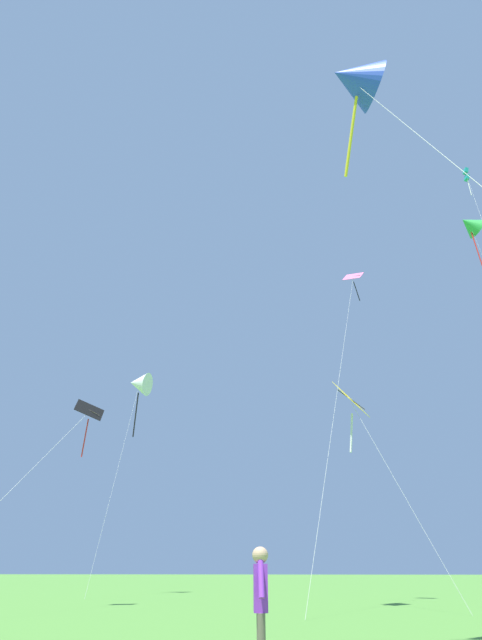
# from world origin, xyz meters

# --- Properties ---
(kite_green_small) EXTENTS (3.01, 9.52, 28.64)m
(kite_green_small) POSITION_xyz_m (14.44, 41.29, 27.46)
(kite_green_small) COLOR green
(kite_green_small) RESTS_ON ground_plane
(kite_blue_delta) EXTENTS (4.33, 7.76, 13.33)m
(kite_blue_delta) POSITION_xyz_m (2.07, 9.26, 12.54)
(kite_blue_delta) COLOR blue
(kite_blue_delta) RESTS_ON ground_plane
(kite_black_large) EXTENTS (1.52, 11.04, 8.68)m
(kite_black_large) POSITION_xyz_m (-9.42, 22.98, 7.59)
(kite_black_large) COLOR black
(kite_black_large) RESTS_ON ground_plane
(kite_white_distant) EXTENTS (1.84, 7.22, 14.50)m
(kite_white_distant) POSITION_xyz_m (-11.28, 37.08, 13.55)
(kite_white_distant) COLOR white
(kite_white_distant) RESTS_ON ground_plane
(kite_pink_low) EXTENTS (3.91, 10.96, 17.18)m
(kite_pink_low) POSITION_xyz_m (3.22, 27.69, 15.44)
(kite_pink_low) COLOR pink
(kite_pink_low) RESTS_ON ground_plane
(kite_yellow_diamond) EXTENTS (3.99, 5.31, 9.40)m
(kite_yellow_diamond) POSITION_xyz_m (2.54, 24.58, 8.15)
(kite_yellow_diamond) COLOR yellow
(kite_yellow_diamond) RESTS_ON ground_plane
(kite_teal_box) EXTENTS (1.34, 11.59, 28.36)m
(kite_teal_box) POSITION_xyz_m (12.71, 34.56, 27.01)
(kite_teal_box) COLOR teal
(kite_teal_box) RESTS_ON ground_plane
(person_foreground_watcher) EXTENTS (0.23, 0.56, 1.73)m
(person_foreground_watcher) POSITION_xyz_m (-0.23, 7.15, 1.04)
(person_foreground_watcher) COLOR #665B4C
(person_foreground_watcher) RESTS_ON ground_plane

